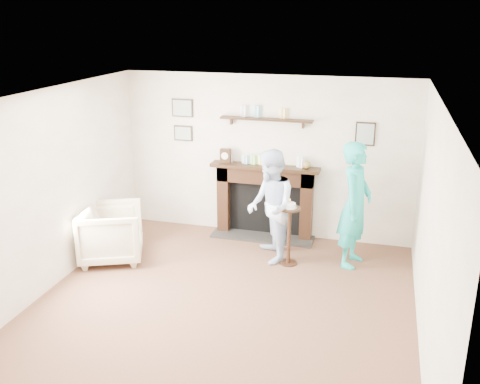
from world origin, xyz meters
name	(u,v)px	position (x,y,z in m)	size (l,w,h in m)	color
ground	(219,312)	(0.00, 0.00, 0.00)	(5.00, 5.00, 0.00)	brown
room_shell	(234,164)	(0.00, 0.69, 1.62)	(4.54, 5.02, 2.52)	beige
armchair	(113,258)	(-1.90, 0.98, 0.00)	(0.84, 0.87, 0.79)	tan
man	(269,259)	(0.27, 1.55, 0.00)	(0.78, 0.61, 1.60)	#A4B4CD
woman	(351,263)	(1.41, 1.72, 0.00)	(0.64, 0.42, 1.75)	#1DA8A6
pedestal_table	(289,224)	(0.56, 1.49, 0.59)	(0.30, 0.30, 0.96)	black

